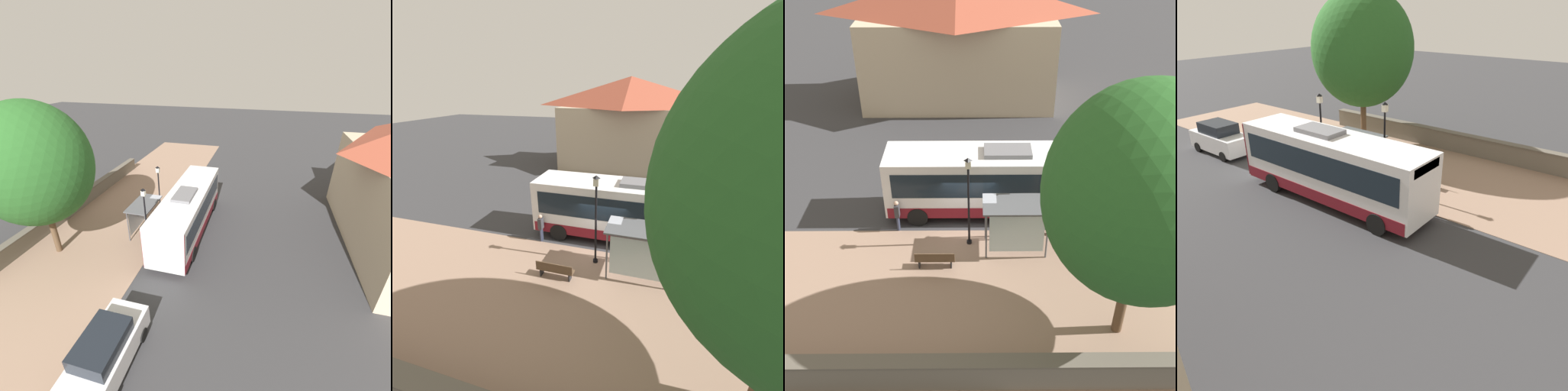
{
  "view_description": "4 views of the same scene",
  "coord_description": "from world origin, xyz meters",
  "views": [
    {
      "loc": [
        6.53,
        -17.15,
        11.53
      ],
      "look_at": [
        1.93,
        0.23,
        2.39
      ],
      "focal_mm": 24.0,
      "sensor_mm": 36.0,
      "label": 1
    },
    {
      "loc": [
        -11.51,
        -2.64,
        8.22
      ],
      "look_at": [
        1.65,
        1.13,
        2.47
      ],
      "focal_mm": 24.0,
      "sensor_mm": 36.0,
      "label": 2
    },
    {
      "loc": [
        -18.88,
        -0.4,
        14.71
      ],
      "look_at": [
        0.53,
        -0.54,
        1.71
      ],
      "focal_mm": 45.0,
      "sensor_mm": 36.0,
      "label": 3
    },
    {
      "loc": [
        13.97,
        10.96,
        8.81
      ],
      "look_at": [
        1.57,
        1.21,
        0.9
      ],
      "focal_mm": 35.0,
      "sensor_mm": 36.0,
      "label": 4
    }
  ],
  "objects": [
    {
      "name": "stone_wall",
      "position": [
        -8.55,
        0.0,
        0.64
      ],
      "size": [
        0.6,
        20.0,
        1.27
      ],
      "color": "#6B6356",
      "rests_on": "ground"
    },
    {
      "name": "bus",
      "position": [
        1.73,
        -1.11,
        1.85
      ],
      "size": [
        2.7,
        10.34,
        3.58
      ],
      "color": "white",
      "rests_on": "ground"
    },
    {
      "name": "sidewalk_plaza",
      "position": [
        -4.5,
        0.0,
        0.01
      ],
      "size": [
        9.0,
        44.0,
        0.02
      ],
      "color": "#937560",
      "rests_on": "ground"
    },
    {
      "name": "bench",
      "position": [
        -2.62,
        1.47,
        0.48
      ],
      "size": [
        0.4,
        1.75,
        0.88
      ],
      "color": "brown",
      "rests_on": "ground"
    },
    {
      "name": "street_lamp_near",
      "position": [
        -0.34,
        -3.9,
        2.73
      ],
      "size": [
        0.28,
        0.28,
        4.62
      ],
      "color": "black",
      "rests_on": "ground"
    },
    {
      "name": "street_lamp_far",
      "position": [
        -0.96,
        -0.01,
        2.73
      ],
      "size": [
        0.28,
        0.28,
        4.62
      ],
      "color": "black",
      "rests_on": "ground"
    },
    {
      "name": "bus_shelter",
      "position": [
        -1.46,
        -2.13,
        2.06
      ],
      "size": [
        1.68,
        2.99,
        2.49
      ],
      "color": "#515459",
      "rests_on": "ground"
    },
    {
      "name": "pedestrian",
      "position": [
        0.13,
        3.44,
        0.98
      ],
      "size": [
        0.34,
        0.22,
        1.67
      ],
      "color": "#2D3347",
      "rests_on": "ground"
    },
    {
      "name": "parked_car_behind_bus",
      "position": [
        1.28,
        -11.7,
        0.98
      ],
      "size": [
        1.99,
        4.51,
        2.02
      ],
      "color": "silver",
      "rests_on": "ground"
    },
    {
      "name": "ground_plane",
      "position": [
        0.0,
        0.0,
        0.0
      ],
      "size": [
        120.0,
        120.0,
        0.0
      ],
      "primitive_type": "plane",
      "color": "#353538",
      "rests_on": "ground"
    },
    {
      "name": "shade_tree",
      "position": [
        -6.18,
        -5.7,
        6.24
      ],
      "size": [
        6.64,
        6.64,
        9.89
      ],
      "color": "brown",
      "rests_on": "ground"
    }
  ]
}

